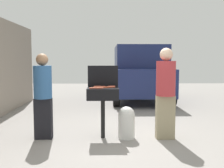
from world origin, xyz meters
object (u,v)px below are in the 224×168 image
hot_dog_3 (112,87)px  hot_dog_8 (93,88)px  bbq_grill (103,95)px  hot_dog_2 (97,86)px  hot_dog_4 (112,86)px  parked_minivan (139,73)px  hot_dog_9 (110,87)px  hot_dog_6 (100,88)px  hot_dog_5 (104,88)px  hot_dog_7 (96,87)px  propane_tank (126,122)px  hot_dog_1 (105,87)px  hot_dog_0 (102,87)px  person_right (166,90)px  person_left (43,93)px

hot_dog_3 → hot_dog_8: bearing=-155.7°
bbq_grill → hot_dog_2: 0.23m
hot_dog_4 → parked_minivan: 4.92m
hot_dog_4 → hot_dog_9: (-0.04, -0.08, 0.00)m
hot_dog_6 → hot_dog_8: size_ratio=1.00×
hot_dog_9 → bbq_grill: bearing=-157.4°
hot_dog_5 → hot_dog_7: bearing=169.8°
hot_dog_5 → propane_tank: size_ratio=0.21×
bbq_grill → parked_minivan: size_ratio=0.22×
hot_dog_7 → hot_dog_5: bearing=-10.2°
hot_dog_2 → hot_dog_8: (-0.07, -0.29, 0.00)m
hot_dog_1 → hot_dog_8: 0.27m
hot_dog_5 → propane_tank: (0.43, 0.01, -0.66)m
hot_dog_7 → propane_tank: bearing=-1.5°
hot_dog_2 → hot_dog_7: same height
hot_dog_5 → hot_dog_7: (-0.15, 0.03, 0.00)m
hot_dog_1 → hot_dog_4: 0.21m
hot_dog_4 → hot_dog_9: 0.09m
hot_dog_1 → hot_dog_9: 0.13m
hot_dog_3 → hot_dog_0: bearing=156.6°
hot_dog_1 → propane_tank: size_ratio=0.21×
propane_tank → hot_dog_9: bearing=160.4°
hot_dog_6 → hot_dog_7: size_ratio=1.00×
hot_dog_4 → hot_dog_8: size_ratio=1.00×
hot_dog_1 → hot_dog_3: same height
hot_dog_4 → hot_dog_8: 0.47m
hot_dog_4 → hot_dog_7: (-0.30, -0.18, 0.00)m
hot_dog_0 → parked_minivan: size_ratio=0.03×
hot_dog_0 → propane_tank: (0.47, -0.13, -0.66)m
hot_dog_4 → hot_dog_5: 0.26m
hot_dog_1 → hot_dog_7: bearing=-176.9°
hot_dog_7 → parked_minivan: 5.17m
hot_dog_2 → propane_tank: bearing=-18.1°
parked_minivan → person_right: bearing=88.8°
hot_dog_0 → person_left: size_ratio=0.08×
hot_dog_7 → hot_dog_9: same height
hot_dog_1 → parked_minivan: (1.26, 4.96, 0.04)m
person_right → hot_dog_7: bearing=2.8°
hot_dog_2 → hot_dog_6: size_ratio=1.00×
hot_dog_0 → hot_dog_3: 0.20m
hot_dog_7 → propane_tank: size_ratio=0.21×
hot_dog_7 → person_left: person_left is taller
bbq_grill → parked_minivan: 5.10m
bbq_grill → person_right: 1.20m
hot_dog_1 → hot_dog_5: size_ratio=1.00×
person_left → person_right: 2.33m
person_left → person_right: person_right is taller
person_left → parked_minivan: bearing=48.5°
hot_dog_2 → hot_dog_0: bearing=-28.8°
hot_dog_0 → parked_minivan: 5.03m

